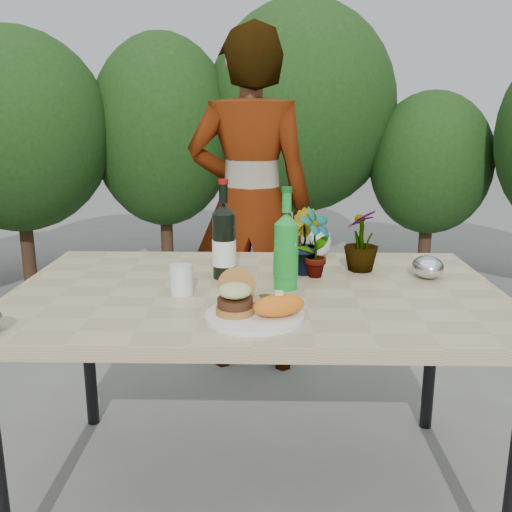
{
  "coord_description": "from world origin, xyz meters",
  "views": [
    {
      "loc": [
        0.04,
        -1.8,
        1.31
      ],
      "look_at": [
        0.0,
        -0.08,
        0.88
      ],
      "focal_mm": 40.0,
      "sensor_mm": 36.0,
      "label": 1
    }
  ],
  "objects_px": {
    "patio_table": "(257,305)",
    "person": "(250,205)",
    "wine_bottle": "(224,242)",
    "dinner_plate": "(255,316)"
  },
  "relations": [
    {
      "from": "dinner_plate",
      "to": "person",
      "type": "bearing_deg",
      "value": 92.29
    },
    {
      "from": "patio_table",
      "to": "person",
      "type": "relative_size",
      "value": 0.93
    },
    {
      "from": "wine_bottle",
      "to": "person",
      "type": "relative_size",
      "value": 0.2
    },
    {
      "from": "wine_bottle",
      "to": "person",
      "type": "height_order",
      "value": "person"
    },
    {
      "from": "wine_bottle",
      "to": "person",
      "type": "xyz_separation_m",
      "value": [
        0.06,
        0.92,
        -0.02
      ]
    },
    {
      "from": "wine_bottle",
      "to": "dinner_plate",
      "type": "bearing_deg",
      "value": -62.72
    },
    {
      "from": "dinner_plate",
      "to": "wine_bottle",
      "type": "bearing_deg",
      "value": 105.8
    },
    {
      "from": "patio_table",
      "to": "wine_bottle",
      "type": "height_order",
      "value": "wine_bottle"
    },
    {
      "from": "patio_table",
      "to": "dinner_plate",
      "type": "xyz_separation_m",
      "value": [
        0.0,
        -0.29,
        0.06
      ]
    },
    {
      "from": "patio_table",
      "to": "dinner_plate",
      "type": "relative_size",
      "value": 5.71
    }
  ]
}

